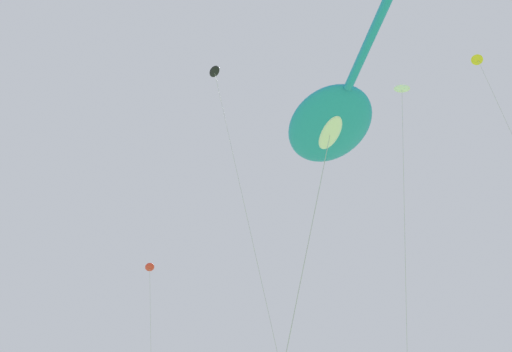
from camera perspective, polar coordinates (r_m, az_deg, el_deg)
big_show_kite at (r=23.19m, az=7.34°, el=5.11°), size 6.33×8.72×17.46m
small_kite_diamond_red at (r=29.56m, az=-3.84°, el=9.04°), size 3.66×4.01×24.06m
small_kite_bird_shape at (r=28.47m, az=14.19°, el=7.16°), size 2.05×3.36×21.81m
small_kite_tiny_distant at (r=33.36m, az=21.09°, el=10.41°), size 1.39×2.89×25.63m
small_kite_stunt_black at (r=34.22m, az=-10.42°, el=-9.52°), size 2.94×1.65×17.87m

